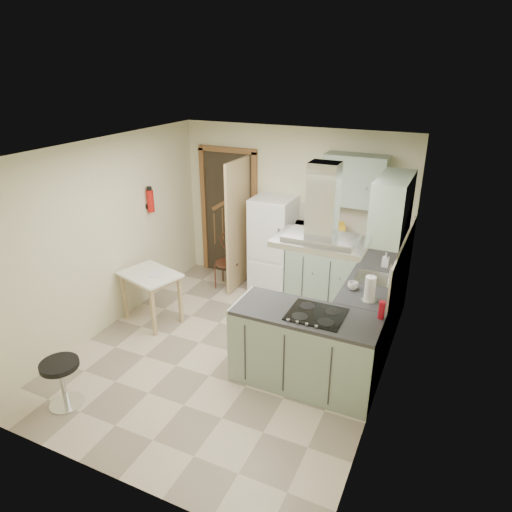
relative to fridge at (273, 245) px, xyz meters
The scene contains 28 objects.
floor 1.96m from the fridge, 83.66° to the right, with size 4.20×4.20×0.00m, color #C3B198.
ceiling 2.52m from the fridge, 83.66° to the right, with size 4.20×4.20×0.00m, color silver.
back_wall 0.62m from the fridge, 56.31° to the left, with size 3.60×3.60×0.00m, color beige.
left_wall 2.46m from the fridge, 131.63° to the right, with size 4.20×4.20×0.00m, color beige.
right_wall 2.74m from the fridge, 41.99° to the right, with size 4.20×4.20×0.00m, color beige.
doorway 0.99m from the fridge, 163.30° to the left, with size 1.10×0.12×2.10m, color brown.
fridge is the anchor object (origin of this frame).
counter_back 0.91m from the fridge, ahead, with size 1.08×0.60×0.90m, color #9EB2A0.
counter_right 1.85m from the fridge, 21.66° to the right, with size 0.60×1.95×0.90m, color #9EB2A0.
splashback 1.26m from the fridge, 13.94° to the left, with size 1.68×0.02×0.50m, color beige.
wall_cabinet_back 1.60m from the fridge, ahead, with size 0.85×0.35×0.70m, color #9EB2A0.
wall_cabinet_right 2.33m from the fridge, 27.50° to the right, with size 0.35×0.90×0.70m, color #9EB2A0.
peninsula 2.35m from the fridge, 58.26° to the right, with size 1.55×0.65×0.90m, color #9EB2A0.
hob 2.39m from the fridge, 56.21° to the right, with size 0.58×0.50×0.01m, color black.
extractor_hood 2.57m from the fridge, 56.21° to the right, with size 0.90×0.55×0.10m, color silver.
sink 1.91m from the fridge, 26.57° to the right, with size 0.45×0.40×0.01m, color silver.
fire_extinguisher 1.93m from the fridge, 149.70° to the right, with size 0.10×0.10×0.32m, color #B2140F.
drop_leaf_table 1.98m from the fridge, 125.64° to the right, with size 0.77×0.57×0.72m, color tan.
bentwood_chair 0.80m from the fridge, 162.72° to the right, with size 0.36×0.36×0.82m, color #50241A.
stool 3.53m from the fridge, 105.62° to the right, with size 0.39×0.39×0.53m, color black.
microwave 0.69m from the fridge, ahead, with size 0.51×0.34×0.28m, color black.
kettle 1.37m from the fridge, ahead, with size 0.14×0.14×0.20m, color white.
cereal_box 1.08m from the fridge, ahead, with size 0.09×0.22×0.33m, color yellow.
soap_bottle 1.82m from the fridge, 13.92° to the right, with size 0.09×0.09×0.19m, color #A4A2AE.
paper_towel 2.29m from the fridge, 39.35° to the right, with size 0.12×0.12×0.30m, color silver.
cup 1.99m from the fridge, 39.22° to the right, with size 0.12×0.12×0.09m, color white.
red_bottle 2.64m from the fridge, 42.10° to the right, with size 0.07×0.07×0.19m, color #AE0E1C.
book 1.96m from the fridge, 124.84° to the right, with size 0.15×0.20×0.09m, color brown.
Camera 1 is at (2.29, -4.21, 3.34)m, focal length 32.00 mm.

